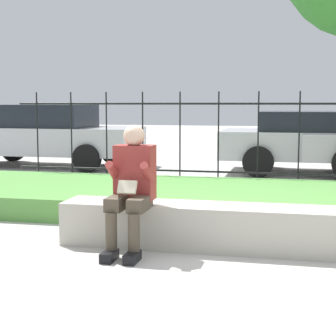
% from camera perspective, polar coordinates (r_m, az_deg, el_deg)
% --- Properties ---
extents(ground_plane, '(60.00, 60.00, 0.00)m').
position_cam_1_polar(ground_plane, '(5.73, 3.18, -8.06)').
color(ground_plane, '#B2AFA8').
extents(stone_bench, '(2.91, 0.52, 0.44)m').
position_cam_1_polar(stone_bench, '(5.67, 3.74, -6.19)').
color(stone_bench, '#B7B2A3').
rests_on(stone_bench, ground_plane).
extents(person_seated_reader, '(0.42, 0.73, 1.24)m').
position_cam_1_polar(person_seated_reader, '(5.45, -3.71, -1.60)').
color(person_seated_reader, black).
rests_on(person_seated_reader, ground_plane).
extents(grass_berm, '(9.67, 2.54, 0.29)m').
position_cam_1_polar(grass_berm, '(7.60, 5.76, -3.29)').
color(grass_berm, '#569342').
rests_on(grass_berm, ground_plane).
extents(iron_fence, '(7.67, 0.03, 1.64)m').
position_cam_1_polar(iron_fence, '(9.13, 7.13, 2.85)').
color(iron_fence, black).
rests_on(iron_fence, ground_plane).
extents(car_parked_left, '(4.29, 1.93, 1.41)m').
position_cam_1_polar(car_parked_left, '(13.18, -12.44, 3.39)').
color(car_parked_left, '#B7B7BC').
rests_on(car_parked_left, ground_plane).
extents(car_parked_center, '(4.28, 2.02, 1.28)m').
position_cam_1_polar(car_parked_center, '(11.98, 15.61, 2.78)').
color(car_parked_center, '#B7B7BC').
rests_on(car_parked_center, ground_plane).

